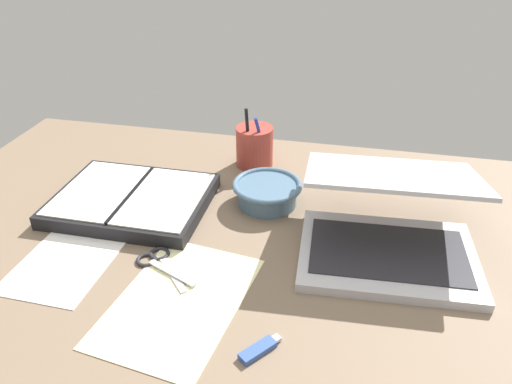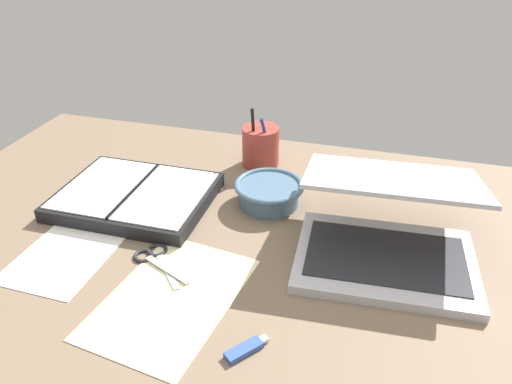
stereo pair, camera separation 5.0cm
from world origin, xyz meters
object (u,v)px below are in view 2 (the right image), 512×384
object	(u,v)px
laptop	(388,231)
pen_cup	(261,146)
scissors	(155,257)
planner	(136,196)
bowl	(269,192)

from	to	relation	value
laptop	pen_cup	bearing A→B (deg)	134.98
scissors	planner	bearing A→B (deg)	162.91
planner	bowl	bearing A→B (deg)	15.05
scissors	pen_cup	bearing A→B (deg)	114.18
bowl	scissors	bearing A→B (deg)	-122.32
bowl	planner	distance (cm)	29.14
pen_cup	laptop	bearing A→B (deg)	-41.66
pen_cup	planner	size ratio (longest dim) A/B	0.48
bowl	scissors	size ratio (longest dim) A/B	1.14
laptop	bowl	bearing A→B (deg)	152.53
planner	scissors	bearing A→B (deg)	-53.32
bowl	pen_cup	distance (cm)	18.46
pen_cup	bowl	bearing A→B (deg)	-68.82
laptop	bowl	world-z (taller)	laptop
pen_cup	scissors	world-z (taller)	pen_cup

